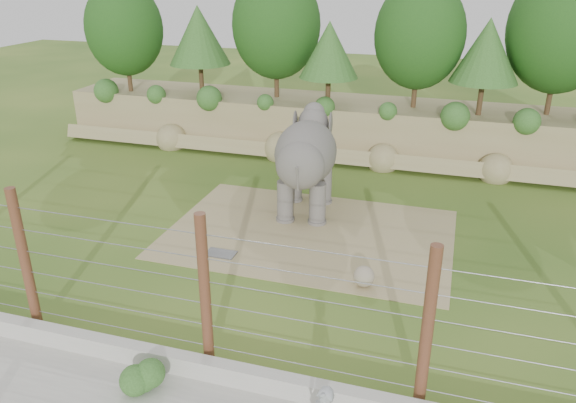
# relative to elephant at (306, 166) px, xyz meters

# --- Properties ---
(ground) EXTENTS (90.00, 90.00, 0.00)m
(ground) POSITION_rel_elephant_xyz_m (0.17, -4.83, -1.86)
(ground) COLOR #2D581B
(ground) RESTS_ON ground
(back_embankment) EXTENTS (30.00, 5.52, 8.77)m
(back_embankment) POSITION_rel_elephant_xyz_m (0.76, 7.85, 2.10)
(back_embankment) COLOR #928255
(back_embankment) RESTS_ON ground
(dirt_patch) EXTENTS (10.00, 7.00, 0.02)m
(dirt_patch) POSITION_rel_elephant_xyz_m (0.67, -1.83, -1.85)
(dirt_patch) COLOR tan
(dirt_patch) RESTS_ON ground
(drain_grate) EXTENTS (1.00, 0.60, 0.03)m
(drain_grate) POSITION_rel_elephant_xyz_m (-1.76, -4.20, -1.83)
(drain_grate) COLOR #262628
(drain_grate) RESTS_ON dirt_patch
(elephant) EXTENTS (2.50, 4.80, 3.72)m
(elephant) POSITION_rel_elephant_xyz_m (0.00, 0.00, 0.00)
(elephant) COLOR #5B5551
(elephant) RESTS_ON ground
(stone_ball) EXTENTS (0.64, 0.64, 0.64)m
(stone_ball) POSITION_rel_elephant_xyz_m (3.14, -4.76, -1.52)
(stone_ball) COLOR gray
(stone_ball) RESTS_ON dirt_patch
(retaining_wall) EXTENTS (26.00, 0.35, 0.50)m
(retaining_wall) POSITION_rel_elephant_xyz_m (0.17, -9.83, -1.61)
(retaining_wall) COLOR #AFADA4
(retaining_wall) RESTS_ON ground
(barrier_fence) EXTENTS (20.26, 0.26, 4.00)m
(barrier_fence) POSITION_rel_elephant_xyz_m (0.17, -9.33, 0.14)
(barrier_fence) COLOR #58321D
(barrier_fence) RESTS_ON ground
(walkway_shrub) EXTENTS (0.74, 0.74, 0.74)m
(walkway_shrub) POSITION_rel_elephant_xyz_m (-0.87, -10.63, -1.48)
(walkway_shrub) COLOR #2F5821
(walkway_shrub) RESTS_ON walkway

